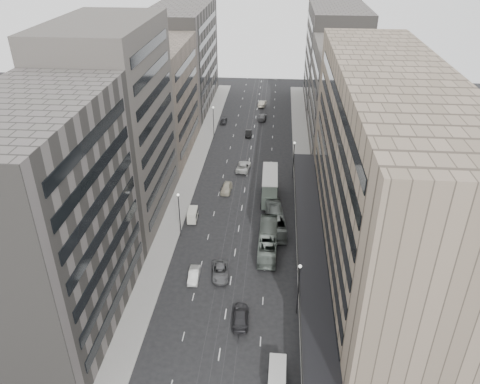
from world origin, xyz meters
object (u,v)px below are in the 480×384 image
(vw_microbus, at_px, (277,376))
(panel_van, at_px, (193,215))
(sedan_2, at_px, (220,272))
(double_decker, at_px, (270,186))
(bus_near, at_px, (268,240))
(bus_far, at_px, (276,220))
(sedan_1, at_px, (194,275))

(vw_microbus, xyz_separation_m, panel_van, (-15.64, 33.72, -0.20))
(panel_van, relative_size, sedan_2, 0.67)
(double_decker, relative_size, sedan_2, 1.91)
(bus_near, height_order, vw_microbus, bus_near)
(bus_far, distance_m, sedan_2, 15.99)
(vw_microbus, bearing_deg, panel_van, 116.11)
(bus_near, distance_m, bus_far, 6.49)
(double_decker, distance_m, sedan_1, 27.04)
(double_decker, height_order, vw_microbus, double_decker)
(vw_microbus, height_order, sedan_2, vw_microbus)
(bus_near, bearing_deg, bus_far, -99.80)
(sedan_1, distance_m, sedan_2, 4.01)
(panel_van, bearing_deg, sedan_2, -67.73)
(bus_far, distance_m, vw_microbus, 32.65)
(bus_far, xyz_separation_m, panel_van, (-14.90, 1.08, -0.36))
(double_decker, distance_m, vw_microbus, 42.66)
(bus_far, bearing_deg, vw_microbus, 84.40)
(sedan_1, bearing_deg, bus_far, 48.89)
(sedan_1, bearing_deg, panel_van, 98.23)
(sedan_1, bearing_deg, double_decker, 64.59)
(bus_far, relative_size, sedan_1, 2.63)
(panel_van, height_order, sedan_1, panel_van)
(bus_near, height_order, double_decker, double_decker)
(bus_far, xyz_separation_m, vw_microbus, (0.74, -32.65, -0.16))
(vw_microbus, relative_size, sedan_2, 0.89)
(vw_microbus, distance_m, sedan_1, 21.89)
(bus_near, xyz_separation_m, panel_van, (-13.75, 7.46, -0.48))
(vw_microbus, xyz_separation_m, sedan_1, (-12.70, 17.81, -0.72))
(bus_near, relative_size, sedan_2, 2.29)
(vw_microbus, distance_m, panel_van, 37.17)
(sedan_1, bearing_deg, vw_microbus, -56.73)
(sedan_2, bearing_deg, bus_near, 38.82)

